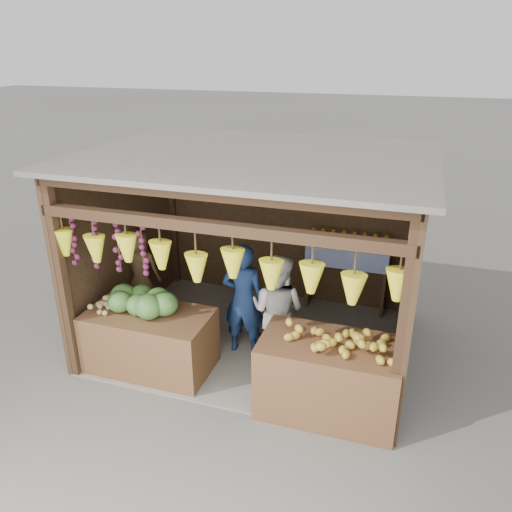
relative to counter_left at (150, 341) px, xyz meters
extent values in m
plane|color=#514F49|center=(1.09, 1.02, -0.40)|extent=(80.00, 80.00, 0.00)
cube|color=slate|center=(1.09, 1.02, -0.39)|extent=(4.00, 3.00, 0.02)
cube|color=black|center=(1.09, 2.52, 0.90)|extent=(4.00, 0.06, 2.60)
cube|color=black|center=(-0.91, 1.02, 0.90)|extent=(0.06, 3.00, 2.60)
cube|color=black|center=(3.09, 1.02, 0.90)|extent=(0.06, 3.00, 2.60)
cube|color=#605B54|center=(1.09, 1.02, 2.23)|extent=(4.30, 3.30, 0.06)
cube|color=black|center=(-0.85, -0.42, 0.90)|extent=(0.11, 0.11, 2.60)
cube|color=black|center=(3.03, -0.42, 0.90)|extent=(0.11, 0.11, 2.60)
cube|color=black|center=(-0.85, 2.46, 0.90)|extent=(0.11, 0.11, 2.60)
cube|color=black|center=(3.03, 2.46, 0.90)|extent=(0.11, 0.11, 2.60)
cube|color=black|center=(1.09, -0.42, 1.80)|extent=(4.00, 0.12, 0.12)
cube|color=black|center=(1.09, -0.42, 2.14)|extent=(4.00, 0.12, 0.12)
cube|color=#382314|center=(2.14, 2.32, 0.65)|extent=(1.25, 0.30, 0.05)
cube|color=#382314|center=(1.56, 2.32, 0.13)|extent=(0.05, 0.28, 1.05)
cube|color=#382314|center=(2.73, 2.32, 0.13)|extent=(0.05, 0.28, 1.05)
cube|color=blue|center=(2.14, 2.16, 0.52)|extent=(1.25, 0.02, 0.30)
cube|color=#51341B|center=(0.00, 0.00, 0.00)|extent=(1.57, 0.85, 0.80)
cube|color=#4F311A|center=(2.31, -0.13, 0.05)|extent=(1.54, 0.85, 0.89)
cube|color=black|center=(-0.72, 1.09, -0.26)|extent=(0.30, 0.30, 0.28)
imported|color=#132448|center=(1.02, 0.72, 0.39)|extent=(0.60, 0.42, 1.58)
imported|color=silver|center=(1.50, 0.64, 0.36)|extent=(0.83, 0.70, 1.52)
imported|color=#4E381F|center=(-0.72, 1.09, 0.45)|extent=(0.57, 0.38, 1.14)
camera|label=1|loc=(2.96, -4.77, 3.47)|focal=35.00mm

